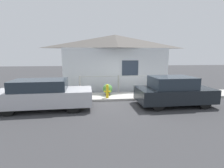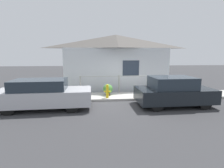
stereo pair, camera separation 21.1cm
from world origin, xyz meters
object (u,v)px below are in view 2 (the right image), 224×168
object	(u,v)px
car_left	(43,94)
potted_plant_near_hydrant	(108,89)
car_right	(173,92)
potted_plant_by_fence	(52,89)
fire_hydrant	(107,91)

from	to	relation	value
car_left	potted_plant_near_hydrant	world-z (taller)	car_left
car_right	potted_plant_by_fence	xyz separation A→B (m)	(-6.39, 2.32, -0.21)
car_left	car_right	bearing A→B (deg)	-2.05
fire_hydrant	potted_plant_by_fence	distance (m)	3.34
car_left	potted_plant_near_hydrant	size ratio (longest dim) A/B	6.65
car_right	fire_hydrant	size ratio (longest dim) A/B	4.85
fire_hydrant	potted_plant_by_fence	xyz separation A→B (m)	(-3.21, 0.92, -0.02)
potted_plant_near_hydrant	potted_plant_by_fence	xyz separation A→B (m)	(-3.29, 0.26, 0.03)
potted_plant_by_fence	potted_plant_near_hydrant	bearing A→B (deg)	-4.48
fire_hydrant	potted_plant_near_hydrant	bearing A→B (deg)	83.41
potted_plant_near_hydrant	fire_hydrant	bearing A→B (deg)	-96.59
car_left	fire_hydrant	bearing A→B (deg)	22.62
car_right	potted_plant_near_hydrant	world-z (taller)	car_right
fire_hydrant	car_left	bearing A→B (deg)	-155.32
car_right	potted_plant_near_hydrant	xyz separation A→B (m)	(-3.10, 2.06, -0.24)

